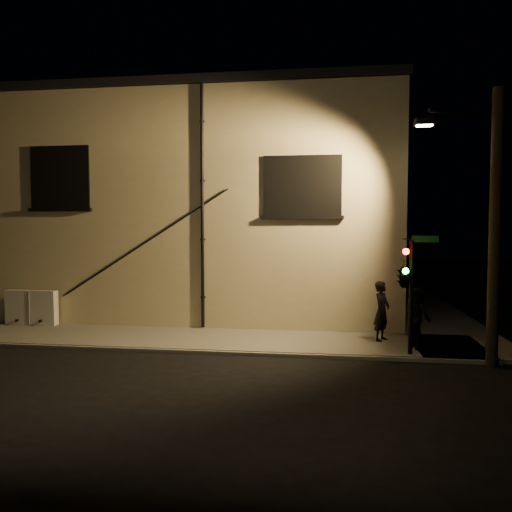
# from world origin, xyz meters

# --- Properties ---
(ground) EXTENTS (90.00, 90.00, 0.00)m
(ground) POSITION_xyz_m (0.00, 0.00, 0.00)
(ground) COLOR black
(sidewalk) EXTENTS (21.00, 16.00, 0.12)m
(sidewalk) POSITION_xyz_m (1.22, 4.39, 0.06)
(sidewalk) COLOR #65635B
(sidewalk) RESTS_ON ground
(building) EXTENTS (16.20, 12.23, 8.80)m
(building) POSITION_xyz_m (-3.00, 8.99, 4.40)
(building) COLOR #C5B98D
(building) RESTS_ON ground
(utility_cabinet) EXTENTS (1.89, 0.32, 1.24)m
(utility_cabinet) POSITION_xyz_m (-8.05, 2.70, 0.74)
(utility_cabinet) COLOR silver
(utility_cabinet) RESTS_ON sidewalk
(pedestrian_a) EXTENTS (0.71, 0.80, 1.84)m
(pedestrian_a) POSITION_xyz_m (4.11, 1.86, 1.04)
(pedestrian_a) COLOR black
(pedestrian_a) RESTS_ON sidewalk
(pedestrian_b) EXTENTS (0.90, 1.02, 1.76)m
(pedestrian_b) POSITION_xyz_m (5.06, 1.12, 1.00)
(pedestrian_b) COLOR black
(pedestrian_b) RESTS_ON sidewalk
(traffic_signal) EXTENTS (1.15, 1.90, 3.27)m
(traffic_signal) POSITION_xyz_m (4.52, 0.19, 2.31)
(traffic_signal) COLOR black
(traffic_signal) RESTS_ON sidewalk
(streetlamp_pole) EXTENTS (2.02, 1.39, 7.16)m
(streetlamp_pole) POSITION_xyz_m (6.61, -0.11, 3.81)
(streetlamp_pole) COLOR black
(streetlamp_pole) RESTS_ON ground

